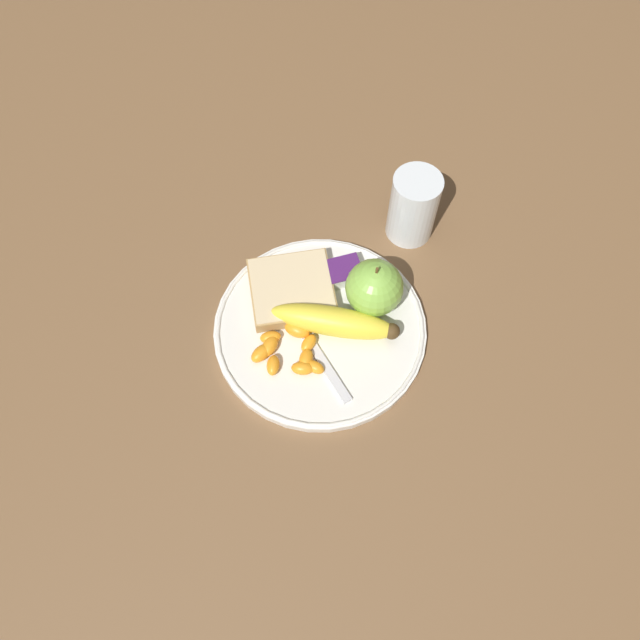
{
  "coord_description": "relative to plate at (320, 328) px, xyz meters",
  "views": [
    {
      "loc": [
        0.11,
        0.36,
        0.75
      ],
      "look_at": [
        0.0,
        0.0,
        0.03
      ],
      "focal_mm": 35.0,
      "sensor_mm": 36.0,
      "label": 1
    }
  ],
  "objects": [
    {
      "name": "ground_plane",
      "position": [
        0.0,
        0.0,
        -0.01
      ],
      "size": [
        3.0,
        3.0,
        0.0
      ],
      "primitive_type": "plane",
      "color": "brown"
    },
    {
      "name": "plate",
      "position": [
        0.0,
        0.0,
        0.0
      ],
      "size": [
        0.28,
        0.28,
        0.01
      ],
      "color": "silver",
      "rests_on": "ground_plane"
    },
    {
      "name": "juice_glass",
      "position": [
        -0.17,
        -0.12,
        0.04
      ],
      "size": [
        0.07,
        0.07,
        0.11
      ],
      "color": "silver",
      "rests_on": "ground_plane"
    },
    {
      "name": "apple",
      "position": [
        -0.08,
        -0.02,
        0.04
      ],
      "size": [
        0.08,
        0.08,
        0.09
      ],
      "color": "#84BC47",
      "rests_on": "plate"
    },
    {
      "name": "banana",
      "position": [
        -0.02,
        0.01,
        0.02
      ],
      "size": [
        0.17,
        0.11,
        0.04
      ],
      "color": "yellow",
      "rests_on": "plate"
    },
    {
      "name": "bread_slice",
      "position": [
        0.02,
        -0.06,
        0.02
      ],
      "size": [
        0.12,
        0.12,
        0.02
      ],
      "color": "#AB8751",
      "rests_on": "plate"
    },
    {
      "name": "fork",
      "position": [
        0.02,
        0.0,
        0.01
      ],
      "size": [
        0.07,
        0.19,
        0.0
      ],
      "rotation": [
        0.0,
        0.0,
        11.24
      ],
      "color": "silver",
      "rests_on": "plate"
    },
    {
      "name": "jam_packet",
      "position": [
        -0.05,
        -0.07,
        0.01
      ],
      "size": [
        0.05,
        0.04,
        0.02
      ],
      "color": "silver",
      "rests_on": "plate"
    },
    {
      "name": "orange_segment_0",
      "position": [
        0.07,
        0.04,
        0.01
      ],
      "size": [
        0.03,
        0.03,
        0.02
      ],
      "color": "orange",
      "rests_on": "plate"
    },
    {
      "name": "orange_segment_1",
      "position": [
        0.04,
        0.05,
        0.01
      ],
      "size": [
        0.03,
        0.03,
        0.02
      ],
      "color": "orange",
      "rests_on": "plate"
    },
    {
      "name": "orange_segment_2",
      "position": [
        0.08,
        0.02,
        0.01
      ],
      "size": [
        0.04,
        0.03,
        0.02
      ],
      "color": "orange",
      "rests_on": "plate"
    },
    {
      "name": "orange_segment_3",
      "position": [
        0.03,
        -0.0,
        0.01
      ],
      "size": [
        0.04,
        0.04,
        0.02
      ],
      "color": "orange",
      "rests_on": "plate"
    },
    {
      "name": "orange_segment_4",
      "position": [
        0.02,
        0.02,
        0.01
      ],
      "size": [
        0.03,
        0.03,
        0.02
      ],
      "color": "orange",
      "rests_on": "plate"
    },
    {
      "name": "orange_segment_5",
      "position": [
        0.07,
        0.01,
        0.01
      ],
      "size": [
        0.03,
        0.04,
        0.02
      ],
      "color": "orange",
      "rests_on": "plate"
    },
    {
      "name": "orange_segment_6",
      "position": [
        0.02,
        0.06,
        0.01
      ],
      "size": [
        0.03,
        0.03,
        0.01
      ],
      "color": "orange",
      "rests_on": "plate"
    },
    {
      "name": "orange_segment_7",
      "position": [
        0.07,
        -0.0,
        0.01
      ],
      "size": [
        0.03,
        0.02,
        0.02
      ],
      "color": "orange",
      "rests_on": "plate"
    },
    {
      "name": "orange_segment_8",
      "position": [
        0.02,
        -0.0,
        0.01
      ],
      "size": [
        0.03,
        0.02,
        0.01
      ],
      "color": "orange",
      "rests_on": "plate"
    },
    {
      "name": "orange_segment_9",
      "position": [
        0.03,
        0.04,
        0.01
      ],
      "size": [
        0.03,
        0.03,
        0.02
      ],
      "color": "orange",
      "rests_on": "plate"
    }
  ]
}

